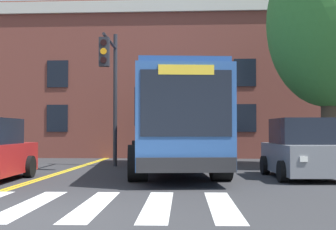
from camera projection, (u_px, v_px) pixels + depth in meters
name	position (u px, v px, depth m)	size (l,w,h in m)	color
ground_plane	(16.00, 219.00, 7.47)	(120.00, 120.00, 0.00)	#303033
lane_line_yellow_inner	(102.00, 159.00, 22.96)	(0.12, 36.00, 0.01)	gold
lane_line_yellow_outer	(105.00, 159.00, 22.95)	(0.12, 36.00, 0.01)	gold
city_bus	(172.00, 120.00, 16.35)	(3.68, 10.72, 3.25)	#2D5699
car_grey_far_lane	(302.00, 151.00, 13.98)	(2.17, 3.84, 1.79)	slate
car_teal_behind_bus	(198.00, 140.00, 27.14)	(2.16, 4.16, 1.84)	#236B70
traffic_light_overhead	(111.00, 76.00, 17.52)	(0.35, 2.93, 5.28)	#28282D
street_tree_curbside_large	(328.00, 23.00, 17.88)	(4.76, 4.99, 8.79)	#4C3D2D
building_facade	(157.00, 86.00, 28.28)	(36.08, 8.98, 8.21)	brown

